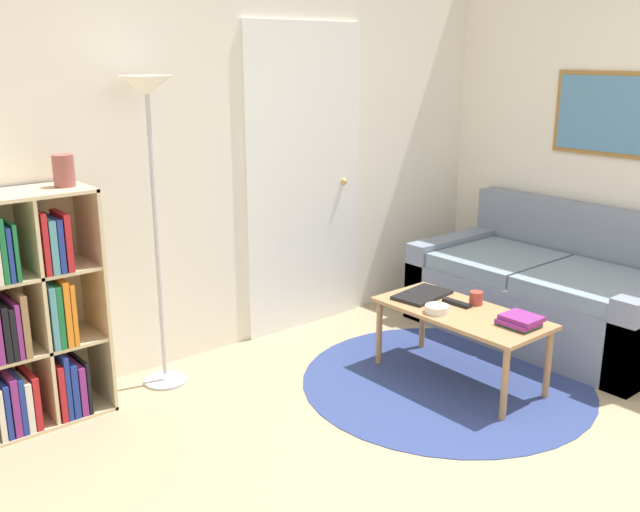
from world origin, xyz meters
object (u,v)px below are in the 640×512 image
Objects in this scene: floor_lamp at (150,132)px; bowl at (437,309)px; cup at (476,298)px; vase_on_shelf at (64,171)px; laptop at (422,295)px; coffee_table at (461,318)px; bookshelf at (1,321)px; couch at (552,293)px.

bowl is at bearing -40.01° from floor_lamp.
vase_on_shelf is at bearing 150.83° from cup.
coffee_table is at bearing -92.51° from laptop.
laptop is at bearing 87.49° from coffee_table.
laptop reaches higher than coffee_table.
cup is at bearing -65.63° from laptop.
bookshelf is 0.78m from vase_on_shelf.
floor_lamp is at bearing 150.48° from laptop.
laptop is at bearing -29.52° from floor_lamp.
vase_on_shelf is (-2.81, 1.00, 0.98)m from couch.
bowl is (2.00, -1.01, -0.13)m from bookshelf.
vase_on_shelf reaches higher than cup.
floor_lamp is 1.82m from bowl.
coffee_table is at bearing -26.72° from bookshelf.
bookshelf is 2.25m from bowl.
laptop is (0.01, 0.31, 0.06)m from coffee_table.
couch is at bearing -22.48° from floor_lamp.
couch is (3.18, -1.00, -0.29)m from bookshelf.
couch is 3.14m from vase_on_shelf.
bookshelf is at bearing 160.30° from laptop.
bookshelf is 0.69× the size of floor_lamp.
laptop is at bearing -19.70° from bookshelf.
couch is at bearing -12.38° from laptop.
bowl is at bearing -120.96° from laptop.
cup is 0.49× the size of vase_on_shelf.
bowl is (-0.14, -0.24, 0.01)m from laptop.
floor_lamp reaches higher than vase_on_shelf.
bookshelf is 3.35m from couch.
bookshelf is 8.82× the size of bowl.
couch is 1.07m from laptop.
vase_on_shelf is at bearing 156.48° from laptop.
bookshelf is 1.20× the size of coffee_table.
bowl is 1.75× the size of cup.
couch is 0.92m from cup.
cup is (1.45, -1.04, -0.96)m from floor_lamp.
laptop is 2.10m from vase_on_shelf.
floor_lamp is 1.73× the size of coffee_table.
cup reaches higher than bowl.
couch is 4.48× the size of laptop.
coffee_table is (2.13, -1.07, -0.20)m from bookshelf.
bowl is at bearing 153.32° from coffee_table.
coffee_table is at bearing -31.46° from vase_on_shelf.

